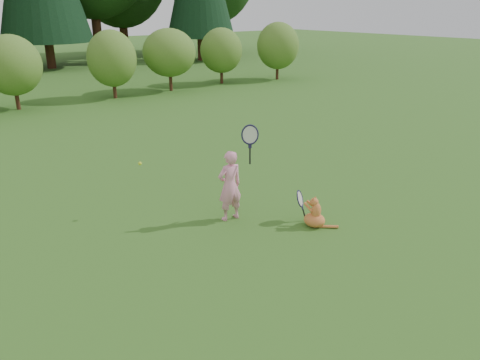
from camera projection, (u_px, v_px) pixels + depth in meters
ground at (261, 238)px, 7.45m from camera, size 100.00×100.00×0.00m
shrub_row at (22, 68)px, 16.52m from camera, size 28.00×3.00×2.80m
child at (230, 184)px, 7.88m from camera, size 0.69×0.43×1.85m
cat at (314, 211)px, 7.76m from camera, size 0.50×0.78×0.71m
tennis_ball at (140, 164)px, 8.02m from camera, size 0.06×0.06×0.06m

